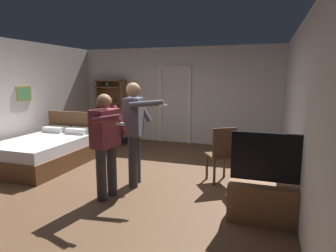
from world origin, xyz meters
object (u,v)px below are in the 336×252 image
Objects in this scene: bookshelf at (112,107)px; person_striped_shirt at (135,126)px; person_blue_shirt at (106,139)px; side_table at (252,162)px; tv_flatscreen at (272,197)px; bed at (48,150)px; laptop at (250,145)px; wooden_chair at (222,152)px; suitcase_small at (110,139)px; bottle_on_table at (262,143)px; suitcase_dark at (118,136)px.

bookshelf is 1.00× the size of person_striped_shirt.
side_table is at bearing 26.66° from person_blue_shirt.
bookshelf reaches higher than tv_flatscreen.
laptop is (4.08, -0.12, 0.45)m from bed.
person_striped_shirt is (-2.19, 0.63, 0.68)m from tv_flatscreen.
laptop is (4.10, -2.87, -0.19)m from bookshelf.
bed is at bearing 151.59° from person_blue_shirt.
wooden_chair is at bearing -36.39° from bookshelf.
suitcase_small is at bearing 150.52° from wooden_chair.
person_striped_shirt is 3.89× the size of suitcase_small.
bed is at bearing -178.79° from wooden_chair.
bottle_on_table is 0.74m from wooden_chair.
side_table is 0.29m from laptop.
bottle_on_table is at bearing 9.02° from person_striped_shirt.
bottle_on_table reaches higher than side_table.
laptop is at bearing -24.57° from suitcase_dark.
bookshelf is 1.20m from suitcase_small.
wooden_chair is 2.21× the size of suitcase_small.
tv_flatscreen is at bearing -31.82° from suitcase_dark.
wooden_chair is at bearing -29.72° from suitcase_small.
suitcase_small is (-3.87, 2.06, -0.61)m from bottle_on_table.
bookshelf is at bearing 118.24° from person_blue_shirt.
bottle_on_table is 4.50m from suitcase_dark.
bed reaches higher than suitcase_small.
tv_flatscreen is at bearing -55.57° from wooden_chair.
suitcase_dark is at bearing 146.04° from wooden_chair.
bed is 5.61× the size of laptop.
laptop is 0.75× the size of suitcase_dark.
laptop is 1.42× the size of bottle_on_table.
suitcase_small is (-3.22, 1.82, -0.35)m from wooden_chair.
tv_flatscreen is at bearing 0.01° from person_blue_shirt.
person_blue_shirt is 3.52m from suitcase_small.
tv_flatscreen is 1.46m from wooden_chair.
suitcase_small is (-4.04, 3.01, -0.14)m from tv_flatscreen.
side_table is at bearing -28.15° from suitcase_small.
person_blue_shirt is (2.07, -3.86, -0.03)m from bookshelf.
wooden_chair reaches higher than suitcase_dark.
bed is at bearing 177.86° from bottle_on_table.
wooden_chair is 3.72m from suitcase_small.
bottle_on_table is 0.58× the size of suitcase_small.
bookshelf is 4.71× the size of laptop.
wooden_chair is (3.61, 0.08, 0.24)m from bed.
laptop is at bearing 26.12° from person_blue_shirt.
bottle_on_table is 0.26× the size of wooden_chair.
wooden_chair reaches higher than side_table.
suitcase_small is (-3.70, 2.02, -0.56)m from laptop.
suitcase_dark is (-3.14, 2.12, -0.33)m from wooden_chair.
person_striped_shirt is (-1.38, -0.56, 0.47)m from wooden_chair.
bookshelf is 5.01m from laptop.
bed is 1.19× the size of bookshelf.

